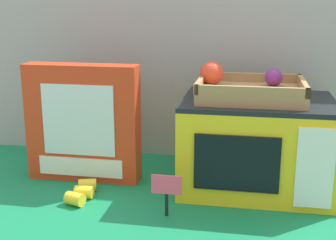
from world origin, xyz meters
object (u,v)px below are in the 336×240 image
object	(u,v)px
food_groups_crate	(248,90)
cookie_set_box	(83,123)
toy_microwave	(256,144)
loose_toy_banana	(82,192)
price_sign	(166,189)

from	to	relation	value
food_groups_crate	cookie_set_box	xyz separation A→B (m)	(-0.44, -0.03, -0.10)
toy_microwave	food_groups_crate	world-z (taller)	food_groups_crate
food_groups_crate	loose_toy_banana	xyz separation A→B (m)	(-0.40, -0.15, -0.25)
food_groups_crate	loose_toy_banana	size ratio (longest dim) A/B	2.02
food_groups_crate	cookie_set_box	distance (m)	0.45
cookie_set_box	loose_toy_banana	size ratio (longest dim) A/B	2.42
toy_microwave	loose_toy_banana	bearing A→B (deg)	-160.42
cookie_set_box	loose_toy_banana	distance (m)	0.20
toy_microwave	cookie_set_box	bearing A→B (deg)	-177.06
toy_microwave	price_sign	world-z (taller)	toy_microwave
toy_microwave	cookie_set_box	distance (m)	0.47
food_groups_crate	price_sign	world-z (taller)	food_groups_crate
food_groups_crate	cookie_set_box	size ratio (longest dim) A/B	0.84
toy_microwave	food_groups_crate	bearing A→B (deg)	177.01
toy_microwave	price_sign	distance (m)	0.30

